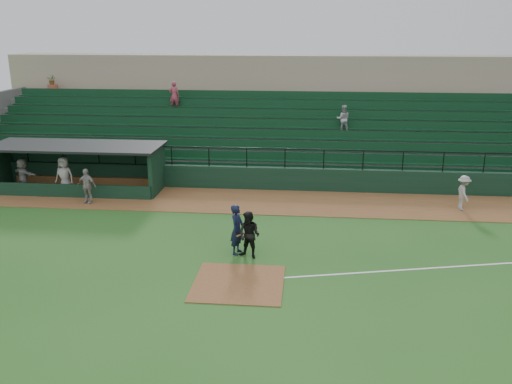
{
  "coord_description": "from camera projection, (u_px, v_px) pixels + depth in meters",
  "views": [
    {
      "loc": [
        2.21,
        -17.47,
        8.18
      ],
      "look_at": [
        0.0,
        5.0,
        1.4
      ],
      "focal_mm": 38.4,
      "sensor_mm": 36.0,
      "label": 1
    }
  ],
  "objects": [
    {
      "name": "dugout_player_b",
      "position": [
        64.0,
        176.0,
        27.61
      ],
      "size": [
        0.99,
        0.68,
        1.95
      ],
      "primitive_type": "imported",
      "rotation": [
        0.0,
        0.0,
        -0.06
      ],
      "color": "gray",
      "rests_on": "warning_track"
    },
    {
      "name": "stadium_structure",
      "position": [
        274.0,
        126.0,
        34.24
      ],
      "size": [
        38.0,
        13.08,
        6.4
      ],
      "color": "black",
      "rests_on": "ground"
    },
    {
      "name": "home_plate_dirt",
      "position": [
        238.0,
        283.0,
        18.25
      ],
      "size": [
        3.0,
        3.0,
        0.03
      ],
      "primitive_type": "cube",
      "color": "brown",
      "rests_on": "ground"
    },
    {
      "name": "batter_at_plate",
      "position": [
        237.0,
        229.0,
        20.45
      ],
      "size": [
        1.11,
        0.79,
        1.92
      ],
      "color": "black",
      "rests_on": "ground"
    },
    {
      "name": "umpire",
      "position": [
        249.0,
        235.0,
        20.09
      ],
      "size": [
        1.05,
        0.95,
        1.77
      ],
      "primitive_type": "imported",
      "rotation": [
        0.0,
        0.0,
        -0.4
      ],
      "color": "black",
      "rests_on": "ground"
    },
    {
      "name": "warning_track",
      "position": [
        262.0,
        202.0,
        26.83
      ],
      "size": [
        40.0,
        4.0,
        0.03
      ],
      "primitive_type": "cube",
      "color": "brown",
      "rests_on": "ground"
    },
    {
      "name": "dugout",
      "position": [
        81.0,
        163.0,
        28.85
      ],
      "size": [
        8.9,
        3.2,
        2.42
      ],
      "color": "black",
      "rests_on": "ground"
    },
    {
      "name": "ground",
      "position": [
        242.0,
        271.0,
        19.21
      ],
      "size": [
        90.0,
        90.0,
        0.0
      ],
      "primitive_type": "plane",
      "color": "#23541B",
      "rests_on": "ground"
    },
    {
      "name": "foul_line",
      "position": [
        467.0,
        266.0,
        19.6
      ],
      "size": [
        17.49,
        4.44,
        0.01
      ],
      "primitive_type": "cube",
      "rotation": [
        0.0,
        0.0,
        0.24
      ],
      "color": "white",
      "rests_on": "ground"
    },
    {
      "name": "dugout_player_a",
      "position": [
        87.0,
        186.0,
        26.36
      ],
      "size": [
        1.06,
        0.6,
        1.71
      ],
      "primitive_type": "imported",
      "rotation": [
        0.0,
        0.0,
        -0.19
      ],
      "color": "#9B9691",
      "rests_on": "warning_track"
    },
    {
      "name": "runner",
      "position": [
        463.0,
        193.0,
        25.36
      ],
      "size": [
        0.69,
        1.11,
        1.64
      ],
      "primitive_type": "imported",
      "rotation": [
        0.0,
        0.0,
        1.65
      ],
      "color": "#A29D97",
      "rests_on": "warning_track"
    },
    {
      "name": "dugout_player_c",
      "position": [
        23.0,
        175.0,
        28.28
      ],
      "size": [
        1.67,
        1.21,
        1.74
      ],
      "primitive_type": "imported",
      "rotation": [
        0.0,
        0.0,
        2.66
      ],
      "color": "gray",
      "rests_on": "warning_track"
    }
  ]
}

